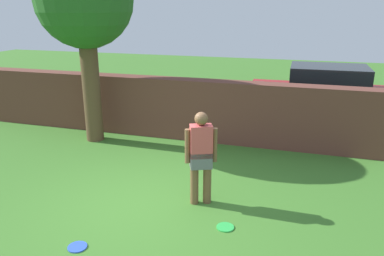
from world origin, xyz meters
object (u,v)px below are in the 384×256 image
(person, at_px, (201,154))
(frisbee_green, at_px, (225,227))
(tree, at_px, (84,3))
(car, at_px, (326,97))
(frisbee_blue, at_px, (77,247))

(person, bearing_deg, frisbee_green, -72.36)
(tree, bearing_deg, frisbee_green, -36.80)
(car, bearing_deg, frisbee_green, 74.01)
(tree, bearing_deg, frisbee_blue, -62.40)
(tree, height_order, person, tree)
(car, distance_m, frisbee_blue, 7.75)
(frisbee_green, bearing_deg, tree, 143.20)
(tree, distance_m, person, 4.84)
(tree, height_order, frisbee_green, tree)
(person, height_order, frisbee_blue, person)
(tree, bearing_deg, person, -34.44)
(frisbee_green, xyz_separation_m, frisbee_blue, (-1.88, -1.10, 0.00))
(tree, xyz_separation_m, person, (3.46, -2.37, -2.42))
(frisbee_green, bearing_deg, person, 131.68)
(car, bearing_deg, person, 66.57)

